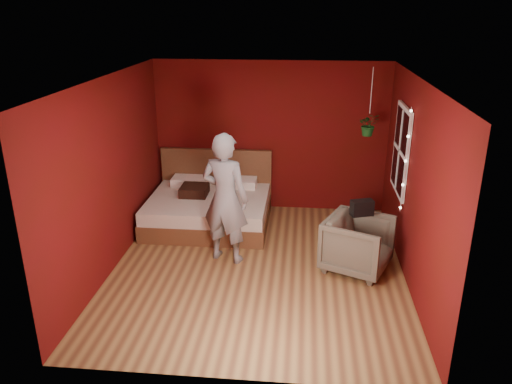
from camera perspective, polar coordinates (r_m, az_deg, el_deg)
floor at (r=7.08m, az=0.23°, el=-8.57°), size 4.50×4.50×0.00m
room_walls at (r=6.43m, az=0.25°, el=4.60°), size 4.04×4.54×2.62m
window at (r=7.45m, az=16.21°, el=4.60°), size 0.05×0.97×1.27m
fairy_lights at (r=6.95m, az=16.72°, el=3.41°), size 0.04×0.04×1.45m
bed at (r=8.39m, az=-5.30°, el=-1.68°), size 1.96×1.67×1.08m
person at (r=6.92m, az=-3.54°, el=-0.75°), size 0.78×0.63×1.87m
armchair at (r=6.99m, az=11.56°, el=-5.86°), size 1.11×1.09×0.77m
handbag at (r=6.91m, az=12.02°, el=-1.77°), size 0.33×0.24×0.21m
throw_pillow at (r=8.32m, az=-7.05°, el=0.18°), size 0.44×0.44×0.16m
hanging_plant at (r=7.85m, az=12.76°, el=7.53°), size 0.33×0.30×1.03m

